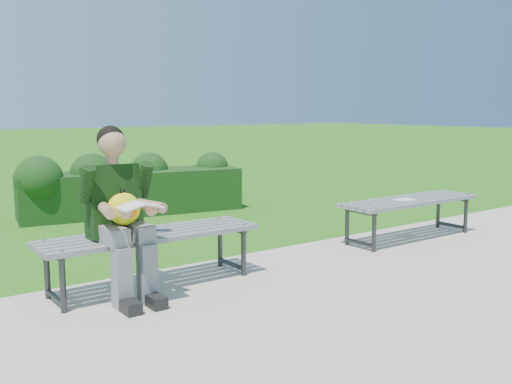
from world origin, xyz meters
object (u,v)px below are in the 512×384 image
(paper_sheet, at_px, (404,199))
(hedge, at_px, (126,186))
(seated_boy, at_px, (119,208))
(bench_right, at_px, (410,204))
(bench_left, at_px, (151,239))

(paper_sheet, bearing_deg, hedge, 117.80)
(seated_boy, height_order, paper_sheet, seated_boy)
(bench_right, bearing_deg, bench_left, 178.16)
(bench_left, bearing_deg, paper_sheet, -1.90)
(hedge, bearing_deg, bench_right, -60.90)
(hedge, distance_m, bench_right, 3.90)
(bench_left, height_order, seated_boy, seated_boy)
(hedge, height_order, seated_boy, seated_boy)
(hedge, bearing_deg, paper_sheet, -62.20)
(hedge, distance_m, bench_left, 3.52)
(bench_right, relative_size, paper_sheet, 7.05)
(seated_boy, bearing_deg, paper_sheet, -0.08)
(bench_right, bearing_deg, seated_boy, 179.93)
(hedge, xyz_separation_m, bench_right, (1.89, -3.40, 0.02))
(bench_left, relative_size, seated_boy, 1.37)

